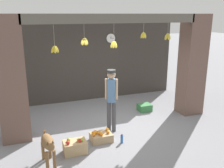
# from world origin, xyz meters

# --- Properties ---
(ground_plane) EXTENTS (60.00, 60.00, 0.00)m
(ground_plane) POSITION_xyz_m (0.00, 0.00, 0.00)
(ground_plane) COLOR gray
(shop_back_wall) EXTENTS (6.63, 0.12, 3.15)m
(shop_back_wall) POSITION_xyz_m (0.00, 2.73, 1.58)
(shop_back_wall) COLOR #38332D
(shop_back_wall) RESTS_ON ground_plane
(shop_pillar_left) EXTENTS (0.70, 0.60, 3.15)m
(shop_pillar_left) POSITION_xyz_m (-2.67, 0.30, 1.58)
(shop_pillar_left) COLOR brown
(shop_pillar_left) RESTS_ON ground_plane
(shop_pillar_right) EXTENTS (0.70, 0.60, 3.15)m
(shop_pillar_right) POSITION_xyz_m (2.67, 0.30, 1.58)
(shop_pillar_right) COLOR brown
(shop_pillar_right) RESTS_ON ground_plane
(storefront_awning) EXTENTS (4.73, 0.27, 0.95)m
(storefront_awning) POSITION_xyz_m (-0.00, 0.12, 2.99)
(storefront_awning) COLOR #5B564C
(dog) EXTENTS (0.30, 0.89, 0.72)m
(dog) POSITION_xyz_m (-2.03, -1.20, 0.50)
(dog) COLOR brown
(dog) RESTS_ON ground_plane
(shopkeeper) EXTENTS (0.32, 0.32, 1.75)m
(shopkeeper) POSITION_xyz_m (-0.22, -0.14, 1.05)
(shopkeeper) COLOR #424247
(shopkeeper) RESTS_ON ground_plane
(fruit_crate_oranges) EXTENTS (0.54, 0.41, 0.29)m
(fruit_crate_oranges) POSITION_xyz_m (-0.66, -0.57, 0.12)
(fruit_crate_oranges) COLOR tan
(fruit_crate_oranges) RESTS_ON ground_plane
(fruit_crate_apples) EXTENTS (0.53, 0.38, 0.37)m
(fruit_crate_apples) POSITION_xyz_m (-1.40, -0.90, 0.16)
(fruit_crate_apples) COLOR tan
(fruit_crate_apples) RESTS_ON ground_plane
(produce_box_green) EXTENTS (0.43, 0.36, 0.23)m
(produce_box_green) POSITION_xyz_m (1.35, 0.91, 0.11)
(produce_box_green) COLOR #387A42
(produce_box_green) RESTS_ON ground_plane
(water_bottle) EXTENTS (0.07, 0.07, 0.23)m
(water_bottle) POSITION_xyz_m (-0.20, -0.85, 0.11)
(water_bottle) COLOR #2D60AD
(water_bottle) RESTS_ON ground_plane
(wall_clock) EXTENTS (0.35, 0.03, 0.35)m
(wall_clock) POSITION_xyz_m (0.78, 2.66, 2.28)
(wall_clock) COLOR black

